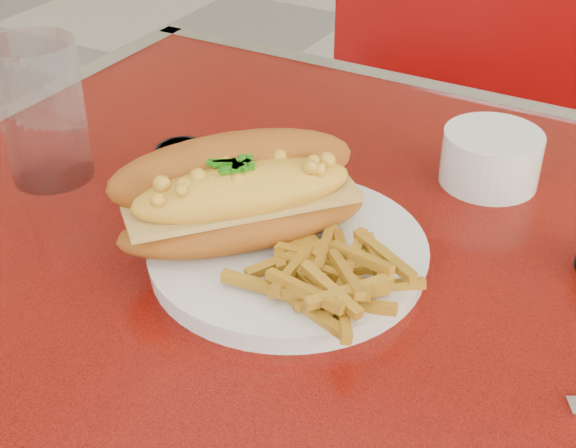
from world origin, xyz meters
The scene contains 9 objects.
diner_table centered at (0.00, 0.00, 0.61)m, with size 1.23×0.83×0.77m.
booth_bench_far centered at (0.00, 0.81, 0.29)m, with size 1.20×0.51×0.90m.
dinner_plate centered at (-0.15, -0.03, 0.78)m, with size 0.32×0.32×0.02m.
mac_hoagie centered at (-0.20, -0.03, 0.83)m, with size 0.23×0.24×0.10m.
fries_pile centered at (-0.10, -0.06, 0.80)m, with size 0.11×0.10×0.03m, color gold, non-canonical shape.
fork centered at (-0.10, -0.01, 0.79)m, with size 0.09×0.13×0.00m.
gravy_ramekin centered at (-0.04, 0.20, 0.80)m, with size 0.12×0.12×0.06m.
sauce_cup_left centered at (-0.33, 0.06, 0.78)m, with size 0.07×0.07×0.03m.
water_tumbler centered at (-0.44, -0.01, 0.84)m, with size 0.08×0.08×0.15m, color #ADC7DE.
Camera 1 is at (0.13, -0.53, 1.19)m, focal length 50.00 mm.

